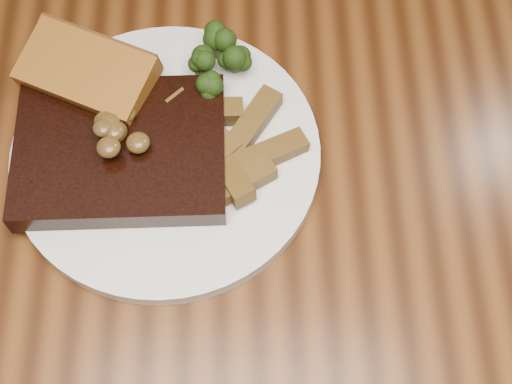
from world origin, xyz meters
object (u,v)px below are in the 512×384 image
steak (121,151)px  plate (167,156)px  garlic_bread (92,85)px  potato_wedges (222,154)px  dining_table (240,234)px

steak → plate: bearing=7.9°
garlic_bread → potato_wedges: (0.12, -0.08, -0.00)m
dining_table → steak: bearing=161.8°
steak → garlic_bread: steak is taller
plate → potato_wedges: (0.05, -0.01, 0.02)m
plate → potato_wedges: bearing=-10.6°
dining_table → plate: bearing=148.8°
garlic_bread → potato_wedges: size_ratio=1.16×
dining_table → plate: plate is taller
dining_table → garlic_bread: bearing=142.0°
dining_table → garlic_bread: (-0.14, 0.11, 0.12)m
steak → potato_wedges: size_ratio=1.80×
garlic_bread → steak: bearing=-41.2°
plate → garlic_bread: bearing=136.6°
plate → potato_wedges: size_ratio=2.74×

